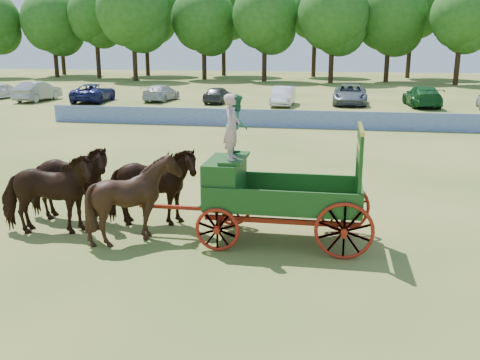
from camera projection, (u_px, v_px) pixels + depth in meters
name	position (u px, v px, depth m)	size (l,w,h in m)	color
ground	(200.00, 228.00, 14.64)	(160.00, 160.00, 0.00)	#9F8848
horse_lead_left	(47.00, 194.00, 13.87)	(1.20, 2.63, 2.22)	black
horse_lead_right	(68.00, 183.00, 14.92)	(1.20, 2.63, 2.22)	black
horse_wheel_left	(135.00, 198.00, 13.47)	(1.79, 2.02, 2.22)	black
horse_wheel_right	(150.00, 187.00, 14.52)	(1.20, 2.63, 2.22)	black
farm_dray	(255.00, 178.00, 13.39)	(5.99, 2.00, 3.74)	#A82810
sponsor_banner	(257.00, 118.00, 31.84)	(26.00, 0.08, 1.05)	navy
parked_cars	(262.00, 95.00, 43.50)	(48.64, 7.46, 1.64)	silver
treeline	(267.00, 10.00, 70.82)	(91.12, 22.35, 15.79)	#382314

